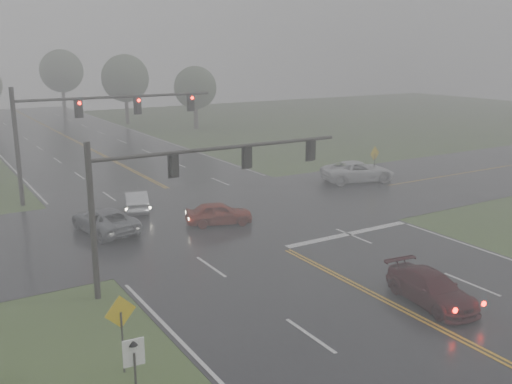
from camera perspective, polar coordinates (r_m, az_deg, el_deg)
main_road at (r=34.91m, az=-2.43°, el=-3.01°), size 18.00×160.00×0.02m
cross_street at (r=36.60m, az=-3.96°, el=-2.22°), size 120.00×14.00×0.02m
stop_bar at (r=32.99m, az=9.24°, el=-4.21°), size 8.50×0.50×0.01m
sedan_maroon at (r=25.18m, az=17.02°, el=-10.60°), size 2.40×4.70×1.31m
sedan_red at (r=34.47m, az=-3.71°, el=-3.25°), size 4.32×2.80×1.37m
sedan_silver at (r=38.10m, az=-11.85°, el=-1.84°), size 2.45×4.24×1.32m
car_grey at (r=34.05m, az=-14.82°, el=-3.92°), size 3.11×5.41×1.42m
pickup_white at (r=46.20m, az=10.13°, el=1.04°), size 6.37×4.17×1.63m
signal_gantry_near at (r=25.23m, az=-7.78°, el=1.28°), size 12.50×0.29×6.70m
signal_gantry_far at (r=41.59m, az=-16.95°, el=7.00°), size 14.31×0.40×7.90m
sign_diamond_west at (r=19.16m, az=-13.34°, el=-12.45°), size 1.11×0.27×2.69m
sign_arrow_white at (r=16.53m, az=-12.05°, el=-16.68°), size 0.60×0.11×2.69m
sign_diamond_east at (r=46.50m, az=11.77°, el=3.40°), size 1.14×0.26×2.77m
tree_ne_a at (r=82.68m, az=-12.95°, el=11.02°), size 6.57×6.57×9.65m
tree_e_near at (r=76.07m, az=-6.10°, el=10.33°), size 5.58×5.58×8.20m
tree_n_far at (r=101.09m, az=-18.87°, el=11.37°), size 7.01×7.01×10.30m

